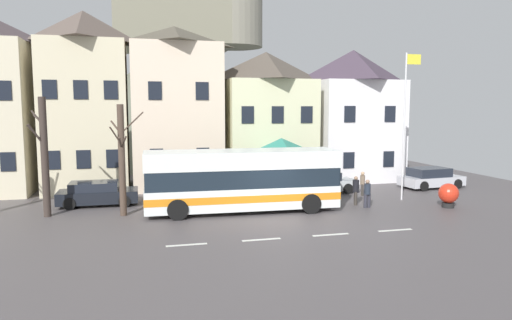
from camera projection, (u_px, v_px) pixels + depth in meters
name	position (u px, v px, depth m)	size (l,w,h in m)	color
ground_plane	(280.00, 224.00, 21.57)	(40.00, 60.00, 0.07)	#514B4D
townhouse_01	(86.00, 102.00, 29.93)	(5.06, 5.44, 11.33)	beige
townhouse_02	(176.00, 107.00, 31.35)	(5.71, 5.47, 10.60)	beige
townhouse_03	(266.00, 118.00, 33.09)	(5.97, 5.76, 9.14)	beige
townhouse_04	(352.00, 115.00, 34.57)	(6.02, 5.56, 9.45)	white
hilltop_castle	(175.00, 90.00, 52.34)	(32.93, 32.93, 20.13)	#5D6151
transit_bus	(242.00, 181.00, 23.79)	(9.84, 2.88, 3.14)	white
bus_shelter	(281.00, 147.00, 27.96)	(3.60, 3.60, 3.48)	#473D33
parked_car_00	(319.00, 183.00, 29.13)	(4.61, 1.98, 1.30)	silver
parked_car_01	(431.00, 178.00, 30.97)	(4.24, 2.32, 1.34)	silver
parked_car_02	(97.00, 194.00, 25.43)	(4.18, 1.96, 1.29)	black
pedestrian_00	(300.00, 184.00, 27.19)	(0.31, 0.33, 1.50)	black
pedestrian_01	(362.00, 182.00, 28.18)	(0.28, 0.30, 1.46)	#38332D
pedestrian_02	(367.00, 193.00, 24.78)	(0.38, 0.33, 1.51)	#2D2D38
pedestrian_03	(356.00, 190.00, 25.51)	(0.35, 0.37, 1.58)	#38332D
public_bench	(240.00, 184.00, 29.52)	(1.79, 0.48, 0.87)	#33473D
flagpole	(405.00, 117.00, 26.46)	(0.95, 0.10, 8.32)	silver
harbour_buoy	(449.00, 194.00, 24.85)	(1.04, 1.04, 1.29)	black
bare_tree_00	(122.00, 159.00, 22.77)	(1.61, 1.47, 5.45)	#47382D
bare_tree_01	(44.00, 156.00, 22.54)	(0.86, 1.42, 5.81)	#382D28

